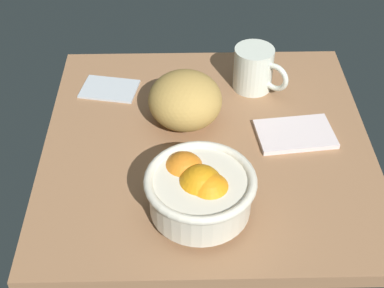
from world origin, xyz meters
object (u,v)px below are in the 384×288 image
object	(u,v)px
bread_loaf	(185,100)
mug	(255,69)
fruit_bowl	(200,190)
napkin_folded	(109,88)
napkin_spare	(295,134)

from	to	relation	value
bread_loaf	mug	xyz separation A→B (cm)	(-15.65, -11.92, -0.65)
fruit_bowl	napkin_folded	xyz separation A→B (cm)	(19.27, -37.15, -5.31)
napkin_spare	mug	bearing A→B (deg)	-68.26
napkin_folded	mug	size ratio (longest dim) A/B	1.06
napkin_folded	fruit_bowl	bearing A→B (deg)	117.42
bread_loaf	fruit_bowl	bearing A→B (deg)	94.81
napkin_folded	bread_loaf	bearing A→B (deg)	145.94
napkin_folded	napkin_spare	world-z (taller)	same
bread_loaf	napkin_spare	size ratio (longest dim) A/B	1.00
napkin_folded	napkin_spare	size ratio (longest dim) A/B	0.80
mug	napkin_folded	bearing A→B (deg)	0.60
bread_loaf	napkin_folded	bearing A→B (deg)	-34.06
bread_loaf	napkin_spare	bearing A→B (deg)	166.79
fruit_bowl	napkin_spare	size ratio (longest dim) A/B	1.23
fruit_bowl	napkin_folded	bearing A→B (deg)	-62.58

